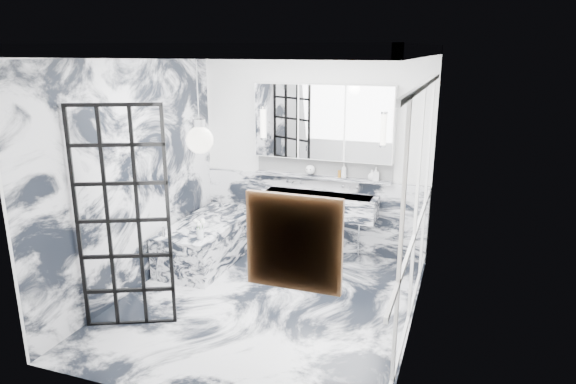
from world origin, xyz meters
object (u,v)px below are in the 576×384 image
at_px(trough_sink, 318,204).
at_px(bathtub, 209,241).
at_px(crittall_door, 123,220).
at_px(mirror_cabinet, 323,122).

bearing_deg(trough_sink, bathtub, -153.52).
bearing_deg(trough_sink, crittall_door, -118.04).
bearing_deg(trough_sink, mirror_cabinet, 90.00).
height_order(mirror_cabinet, bathtub, mirror_cabinet).
xyz_separation_m(mirror_cabinet, bathtub, (-1.32, -0.83, -1.54)).
bearing_deg(crittall_door, mirror_cabinet, 38.94).
height_order(trough_sink, bathtub, trough_sink).
xyz_separation_m(crittall_door, bathtub, (-0.04, 1.76, -0.86)).
distance_m(trough_sink, mirror_cabinet, 1.10).
distance_m(crittall_door, trough_sink, 2.77).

